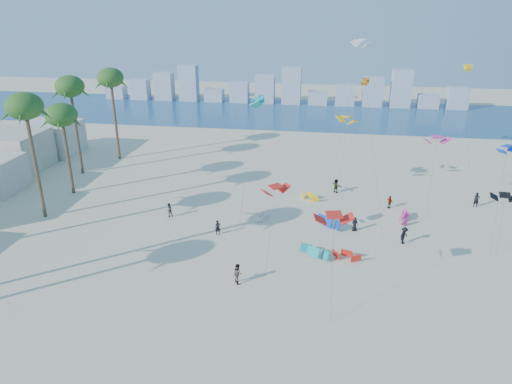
# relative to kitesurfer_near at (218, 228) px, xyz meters

# --- Properties ---
(ground) EXTENTS (220.00, 220.00, 0.00)m
(ground) POSITION_rel_kitesurfer_near_xyz_m (0.83, -14.65, -0.80)
(ground) COLOR beige
(ground) RESTS_ON ground
(ocean) EXTENTS (220.00, 220.00, 0.00)m
(ocean) POSITION_rel_kitesurfer_near_xyz_m (0.83, 57.35, -0.79)
(ocean) COLOR navy
(ocean) RESTS_ON ground
(kitesurfer_near) EXTENTS (0.69, 0.58, 1.60)m
(kitesurfer_near) POSITION_rel_kitesurfer_near_xyz_m (0.00, 0.00, 0.00)
(kitesurfer_near) COLOR black
(kitesurfer_near) RESTS_ON ground
(kitesurfer_mid) EXTENTS (1.07, 1.13, 1.83)m
(kitesurfer_mid) POSITION_rel_kitesurfer_near_xyz_m (3.71, -8.49, 0.12)
(kitesurfer_mid) COLOR gray
(kitesurfer_mid) RESTS_ON ground
(kitesurfers_far) EXTENTS (35.94, 14.07, 1.82)m
(kitesurfers_far) POSITION_rel_kitesurfer_near_xyz_m (13.49, 6.98, 0.07)
(kitesurfers_far) COLOR black
(kitesurfers_far) RESTS_ON ground
(grounded_kites) EXTENTS (17.09, 16.56, 1.03)m
(grounded_kites) POSITION_rel_kitesurfer_near_xyz_m (11.91, 2.48, -0.33)
(grounded_kites) COLOR silver
(grounded_kites) RESTS_ON ground
(flying_kites) EXTENTS (27.95, 35.51, 18.65)m
(flying_kites) POSITION_rel_kitesurfer_near_xyz_m (14.78, 7.32, 10.27)
(flying_kites) COLOR red
(flying_kites) RESTS_ON ground
(palm_row) EXTENTS (9.27, 44.80, 15.52)m
(palm_row) POSITION_rel_kitesurfer_near_xyz_m (-20.98, 1.48, 10.96)
(palm_row) COLOR brown
(palm_row) RESTS_ON ground
(distant_skyline) EXTENTS (85.00, 3.00, 8.40)m
(distant_skyline) POSITION_rel_kitesurfer_near_xyz_m (-0.36, 67.35, 2.29)
(distant_skyline) COLOR #9EADBF
(distant_skyline) RESTS_ON ground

